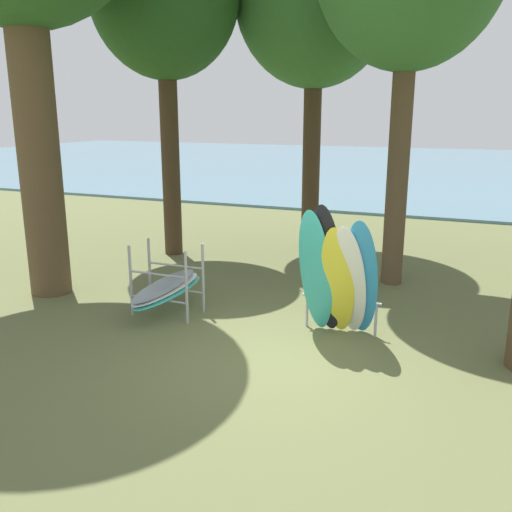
# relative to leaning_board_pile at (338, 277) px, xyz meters

# --- Properties ---
(ground_plane) EXTENTS (80.00, 80.00, 0.00)m
(ground_plane) POSITION_rel_leaning_board_pile_xyz_m (-0.67, -1.11, -1.00)
(ground_plane) COLOR #60663D
(lake_water) EXTENTS (80.00, 36.00, 0.10)m
(lake_water) POSITION_rel_leaning_board_pile_xyz_m (-0.67, 28.84, -0.95)
(lake_water) COLOR slate
(lake_water) RESTS_ON ground
(leaning_board_pile) EXTENTS (1.30, 0.86, 2.18)m
(leaning_board_pile) POSITION_rel_leaning_board_pile_xyz_m (0.00, 0.00, 0.00)
(leaning_board_pile) COLOR #38B2AD
(leaning_board_pile) RESTS_ON ground
(board_storage_rack) EXTENTS (1.15, 2.13, 1.25)m
(board_storage_rack) POSITION_rel_leaning_board_pile_xyz_m (-3.04, -0.05, -0.52)
(board_storage_rack) COLOR #9EA0A5
(board_storage_rack) RESTS_ON ground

